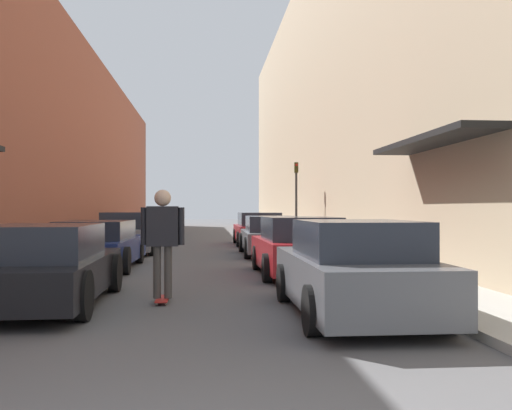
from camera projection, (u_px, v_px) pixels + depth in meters
The scene contains 17 objects.
ground at pixel (199, 247), 22.50m from camera, with size 111.90×111.90×0.00m, color #515154.
curb_strip_left at pixel (109, 239), 27.19m from camera, with size 1.80×50.86×0.12m.
curb_strip_right at pixel (289, 238), 27.95m from camera, with size 1.80×50.86×0.12m.
building_row_left at pixel (47, 142), 26.95m from camera, with size 4.90×50.86×9.34m.
building_row_right at pixel (347, 100), 28.24m from camera, with size 4.90×50.86×13.83m.
parked_car_left_0 at pixel (44, 266), 9.00m from camera, with size 1.93×4.47×1.29m.
parked_car_left_1 at pixel (97, 245), 14.41m from camera, with size 1.96×4.52×1.23m.
parked_car_left_2 at pixel (128, 234), 19.49m from camera, with size 1.93×4.01×1.40m.
parked_car_left_3 at pixel (144, 229), 24.50m from camera, with size 2.01×4.21×1.33m.
parked_car_left_4 at pixel (156, 225), 29.51m from camera, with size 2.04×4.63×1.32m.
parked_car_left_5 at pixel (162, 223), 35.09m from camera, with size 1.87×4.47×1.19m.
parked_car_right_0 at pixel (354, 270), 8.17m from camera, with size 1.86×4.11×1.37m.
parked_car_right_1 at pixel (299, 248), 13.07m from camera, with size 1.92×3.97×1.34m.
parked_car_right_2 at pixel (271, 236), 18.70m from camera, with size 1.91×4.38×1.28m.
parked_car_right_3 at pixel (259, 229), 23.93m from camera, with size 1.99×4.34×1.36m.
skateboarder at pixel (163, 233), 9.31m from camera, with size 0.71×0.78×1.85m.
traffic_light at pixel (296, 192), 24.76m from camera, with size 0.16×0.22×3.41m.
Camera 1 is at (0.27, -2.28, 1.55)m, focal length 40.00 mm.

